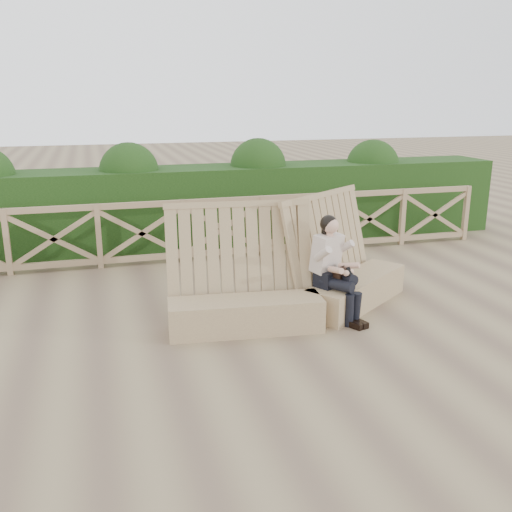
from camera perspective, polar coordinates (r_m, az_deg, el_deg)
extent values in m
plane|color=brown|center=(7.11, 3.16, -7.67)|extent=(60.00, 60.00, 0.00)
cube|color=#8D6E50|center=(7.09, -1.04, -5.90)|extent=(1.94, 0.70, 0.41)
cube|color=#8D6E50|center=(7.16, -1.40, -0.83)|extent=(1.93, 0.64, 1.53)
cube|color=#8D6E50|center=(8.07, 9.97, -3.43)|extent=(1.83, 1.51, 0.41)
cube|color=#8D6E50|center=(8.02, 8.47, 0.83)|extent=(1.80, 1.46, 1.53)
cube|color=black|center=(7.53, 7.29, -2.19)|extent=(0.43, 0.39, 0.21)
cube|color=#C2AFA0|center=(7.46, 7.09, 0.32)|extent=(0.48, 0.43, 0.51)
sphere|color=tan|center=(7.34, 7.48, 3.04)|extent=(0.28, 0.28, 0.21)
sphere|color=black|center=(7.36, 7.28, 3.23)|extent=(0.30, 0.30, 0.22)
cylinder|color=black|center=(7.35, 8.10, -2.84)|extent=(0.34, 0.47, 0.15)
cylinder|color=black|center=(7.46, 8.75, -2.03)|extent=(0.34, 0.47, 0.16)
cylinder|color=black|center=(7.32, 9.30, -5.42)|extent=(0.16, 0.16, 0.41)
cylinder|color=black|center=(7.40, 9.97, -5.22)|extent=(0.16, 0.16, 0.41)
cube|color=black|center=(7.33, 9.79, -6.81)|extent=(0.19, 0.25, 0.08)
cube|color=black|center=(7.39, 10.37, -6.63)|extent=(0.19, 0.25, 0.08)
cube|color=black|center=(7.41, 8.47, -1.74)|extent=(0.23, 0.20, 0.14)
cube|color=black|center=(7.29, 9.37, -1.59)|extent=(0.10, 0.11, 0.12)
cube|color=#937855|center=(10.05, -3.35, 5.55)|extent=(10.10, 0.07, 0.10)
cube|color=#937855|center=(10.26, -3.27, 0.43)|extent=(10.10, 0.07, 0.10)
cube|color=black|center=(11.26, -4.70, 5.07)|extent=(12.00, 1.20, 1.50)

